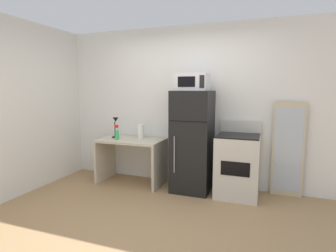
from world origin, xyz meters
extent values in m
plane|color=#9E7A51|center=(0.00, 0.00, 0.00)|extent=(12.00, 12.00, 0.00)
cube|color=white|center=(0.00, 1.70, 1.30)|extent=(5.00, 0.10, 2.60)
cube|color=beige|center=(-0.86, 1.32, 0.73)|extent=(1.08, 0.63, 0.04)
cube|color=beige|center=(-1.38, 1.32, 0.35)|extent=(0.04, 0.63, 0.71)
cube|color=beige|center=(-0.34, 1.32, 0.35)|extent=(0.04, 0.63, 0.71)
cylinder|color=black|center=(-1.20, 1.36, 0.76)|extent=(0.11, 0.11, 0.02)
cylinder|color=black|center=(-1.20, 1.36, 0.90)|extent=(0.02, 0.02, 0.26)
cone|color=black|center=(-1.17, 1.34, 1.07)|extent=(0.10, 0.10, 0.08)
cylinder|color=green|center=(-1.06, 1.19, 0.83)|extent=(0.06, 0.06, 0.16)
cylinder|color=white|center=(-1.06, 1.19, 0.93)|extent=(0.02, 0.02, 0.04)
cube|color=red|center=(-1.06, 1.18, 0.98)|extent=(0.06, 0.03, 0.04)
cylinder|color=white|center=(-0.73, 1.41, 0.87)|extent=(0.11, 0.11, 0.24)
cube|color=black|center=(0.19, 1.34, 0.78)|extent=(0.58, 0.58, 1.56)
cube|color=black|center=(0.19, 1.04, 1.12)|extent=(0.57, 0.00, 0.01)
cylinder|color=gray|center=(0.00, 1.03, 0.62)|extent=(0.02, 0.02, 0.55)
cube|color=silver|center=(0.19, 1.32, 1.69)|extent=(0.46, 0.34, 0.26)
cube|color=black|center=(0.14, 1.14, 1.69)|extent=(0.26, 0.01, 0.15)
cube|color=black|center=(0.37, 1.14, 1.69)|extent=(0.07, 0.01, 0.18)
cube|color=beige|center=(0.88, 1.33, 0.45)|extent=(0.61, 0.60, 0.90)
cube|color=black|center=(0.88, 1.33, 0.91)|extent=(0.59, 0.58, 0.02)
cube|color=beige|center=(0.88, 1.61, 1.01)|extent=(0.61, 0.04, 0.18)
cube|color=black|center=(0.88, 1.03, 0.50)|extent=(0.39, 0.01, 0.20)
cube|color=#C6B793|center=(1.57, 1.59, 0.70)|extent=(0.44, 0.03, 1.40)
cube|color=#B2BCC6|center=(1.57, 1.57, 0.70)|extent=(0.39, 0.00, 1.26)
camera|label=1|loc=(1.26, -2.68, 1.57)|focal=29.01mm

